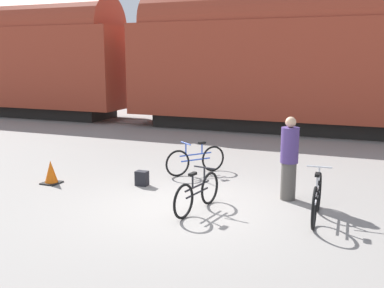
{
  "coord_description": "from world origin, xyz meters",
  "views": [
    {
      "loc": [
        3.22,
        -7.91,
        2.93
      ],
      "look_at": [
        -0.28,
        0.8,
        1.1
      ],
      "focal_mm": 42.0,
      "sensor_mm": 36.0,
      "label": 1
    }
  ],
  "objects_px": {
    "bicycle_silver": "(317,198)",
    "bicycle_black": "(197,193)",
    "bicycle_blue": "(196,160)",
    "freight_train": "(287,55)",
    "backpack": "(142,178)",
    "traffic_cone": "(51,173)",
    "person_in_purple": "(289,159)"
  },
  "relations": [
    {
      "from": "bicycle_silver",
      "to": "traffic_cone",
      "type": "bearing_deg",
      "value": 178.81
    },
    {
      "from": "bicycle_silver",
      "to": "bicycle_blue",
      "type": "height_order",
      "value": "bicycle_silver"
    },
    {
      "from": "bicycle_silver",
      "to": "backpack",
      "type": "relative_size",
      "value": 5.17
    },
    {
      "from": "bicycle_black",
      "to": "traffic_cone",
      "type": "bearing_deg",
      "value": 172.52
    },
    {
      "from": "bicycle_blue",
      "to": "backpack",
      "type": "height_order",
      "value": "bicycle_blue"
    },
    {
      "from": "freight_train",
      "to": "backpack",
      "type": "xyz_separation_m",
      "value": [
        -1.59,
        -9.07,
        -2.82
      ]
    },
    {
      "from": "backpack",
      "to": "traffic_cone",
      "type": "xyz_separation_m",
      "value": [
        -2.06,
        -0.64,
        0.08
      ]
    },
    {
      "from": "bicycle_blue",
      "to": "freight_train",
      "type": "bearing_deg",
      "value": 83.92
    },
    {
      "from": "bicycle_black",
      "to": "freight_train",
      "type": "bearing_deg",
      "value": 91.31
    },
    {
      "from": "person_in_purple",
      "to": "backpack",
      "type": "height_order",
      "value": "person_in_purple"
    },
    {
      "from": "bicycle_black",
      "to": "bicycle_silver",
      "type": "relative_size",
      "value": 0.93
    },
    {
      "from": "bicycle_black",
      "to": "person_in_purple",
      "type": "distance_m",
      "value": 2.09
    },
    {
      "from": "freight_train",
      "to": "bicycle_blue",
      "type": "relative_size",
      "value": 29.15
    },
    {
      "from": "bicycle_silver",
      "to": "bicycle_black",
      "type": "bearing_deg",
      "value": -170.03
    },
    {
      "from": "bicycle_silver",
      "to": "bicycle_blue",
      "type": "distance_m",
      "value": 3.91
    },
    {
      "from": "bicycle_blue",
      "to": "traffic_cone",
      "type": "relative_size",
      "value": 2.51
    },
    {
      "from": "backpack",
      "to": "bicycle_silver",
      "type": "bearing_deg",
      "value": -10.89
    },
    {
      "from": "freight_train",
      "to": "bicycle_blue",
      "type": "xyz_separation_m",
      "value": [
        -0.81,
        -7.63,
        -2.63
      ]
    },
    {
      "from": "person_in_purple",
      "to": "traffic_cone",
      "type": "bearing_deg",
      "value": 161.09
    },
    {
      "from": "bicycle_blue",
      "to": "traffic_cone",
      "type": "xyz_separation_m",
      "value": [
        -2.83,
        -2.08,
        -0.1
      ]
    },
    {
      "from": "bicycle_black",
      "to": "traffic_cone",
      "type": "xyz_separation_m",
      "value": [
        -3.88,
        0.51,
        -0.1
      ]
    },
    {
      "from": "freight_train",
      "to": "traffic_cone",
      "type": "height_order",
      "value": "freight_train"
    },
    {
      "from": "bicycle_blue",
      "to": "backpack",
      "type": "bearing_deg",
      "value": -118.22
    },
    {
      "from": "freight_train",
      "to": "bicycle_black",
      "type": "distance_m",
      "value": 10.56
    },
    {
      "from": "person_in_purple",
      "to": "traffic_cone",
      "type": "xyz_separation_m",
      "value": [
        -5.37,
        -0.87,
        -0.61
      ]
    },
    {
      "from": "freight_train",
      "to": "bicycle_black",
      "type": "bearing_deg",
      "value": -88.69
    },
    {
      "from": "freight_train",
      "to": "person_in_purple",
      "type": "distance_m",
      "value": 9.26
    },
    {
      "from": "bicycle_blue",
      "to": "bicycle_black",
      "type": "bearing_deg",
      "value": -67.99
    },
    {
      "from": "freight_train",
      "to": "traffic_cone",
      "type": "relative_size",
      "value": 73.08
    },
    {
      "from": "bicycle_silver",
      "to": "person_in_purple",
      "type": "distance_m",
      "value": 1.29
    },
    {
      "from": "bicycle_black",
      "to": "backpack",
      "type": "height_order",
      "value": "bicycle_black"
    },
    {
      "from": "bicycle_blue",
      "to": "person_in_purple",
      "type": "relative_size",
      "value": 0.79
    }
  ]
}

